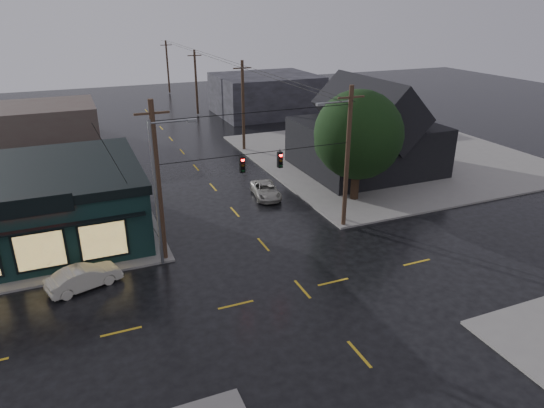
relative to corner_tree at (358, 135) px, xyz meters
name	(u,v)px	position (x,y,z in m)	size (l,w,h in m)	color
ground_plane	(302,289)	(-9.93, -10.59, -5.50)	(160.00, 160.00, 0.00)	black
sidewalk_ne	(388,155)	(10.07, 9.41, -5.42)	(28.00, 28.00, 0.15)	gray
pizza_shop	(16,206)	(-24.93, 2.35, -2.94)	(16.30, 12.34, 4.90)	black
ne_building	(367,125)	(5.07, 6.41, -1.03)	(12.60, 11.60, 8.75)	black
corner_tree	(358,135)	(0.00, 0.00, 0.00)	(7.08, 7.08, 8.91)	black
utility_pole_nw	(166,259)	(-16.43, -4.09, -5.50)	(2.00, 0.32, 10.15)	#322016
utility_pole_ne	(343,226)	(-3.43, -4.09, -5.50)	(2.00, 0.32, 10.15)	#322016
utility_pole_far_a	(244,150)	(-3.43, 17.41, -5.50)	(2.00, 0.32, 9.65)	#322016
utility_pole_far_b	(198,115)	(-3.43, 37.41, -5.50)	(2.00, 0.32, 9.15)	#322016
utility_pole_far_c	(170,93)	(-3.43, 57.41, -5.50)	(2.00, 0.32, 9.15)	#322016
span_signal_assembly	(261,162)	(-9.83, -4.09, 0.20)	(13.00, 0.48, 1.23)	black
streetlight_nw	(163,265)	(-16.73, -4.79, -5.50)	(5.40, 0.30, 9.15)	gray
streetlight_ne	(344,221)	(-2.93, -3.39, -5.50)	(5.40, 0.30, 9.15)	gray
bg_building_west	(41,124)	(-23.93, 29.41, -3.30)	(12.00, 10.00, 4.40)	#41332F
bg_building_east	(266,94)	(6.07, 34.41, -2.70)	(14.00, 12.00, 5.60)	black
sedan_cream	(84,277)	(-21.32, -5.61, -4.83)	(1.42, 4.07, 1.34)	beige
suv_silver	(266,190)	(-6.48, 3.45, -4.90)	(1.98, 4.29, 1.19)	#A3A197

